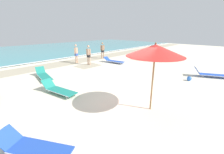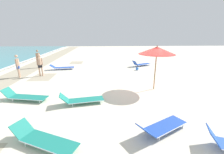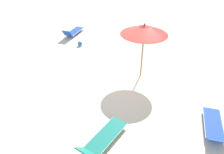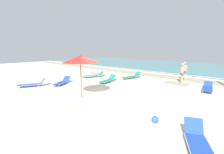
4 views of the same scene
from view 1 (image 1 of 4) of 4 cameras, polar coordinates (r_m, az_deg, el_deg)
name	(u,v)px [view 1 (image 1 of 4)]	position (r m, az deg, el deg)	size (l,w,h in m)	color
ground_plane	(130,101)	(7.05, 7.04, -9.19)	(60.00, 60.00, 0.16)	beige
ocean_water	(8,53)	(25.07, -34.91, 7.54)	(60.00, 18.70, 0.07)	teal
beach_umbrella	(155,51)	(5.67, 16.13, 9.66)	(2.11, 2.11, 2.66)	olive
sun_lounger_beside_umbrella	(59,89)	(8.01, -19.69, -4.44)	(0.97, 2.16, 0.58)	#1E8475
sun_lounger_near_water_left	(210,74)	(12.08, 33.30, 0.98)	(1.43, 2.12, 0.63)	blue
sun_lounger_near_water_right	(44,75)	(10.82, -24.59, 0.62)	(1.01, 2.35, 0.59)	#1E8475
sun_lounger_mid_beach_pair_a	(33,147)	(4.71, -27.90, -22.42)	(1.52, 2.07, 0.55)	blue
sun_lounger_mid_beach_pair_b	(114,61)	(14.49, 0.73, 6.21)	(0.91, 2.22, 0.50)	blue
beachgoer_wading_adult	(103,49)	(16.71, -3.64, 10.47)	(0.41, 0.30, 1.76)	#A37A5B
beachgoer_shoreline_child	(89,54)	(13.71, -8.90, 8.71)	(0.27, 0.43, 1.76)	tan
beachgoer_strolling_adult	(76,52)	(14.81, -13.52, 9.09)	(0.44, 0.27, 1.76)	tan
beach_ball	(189,79)	(10.60, 27.33, -0.52)	(0.28, 0.28, 0.28)	blue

